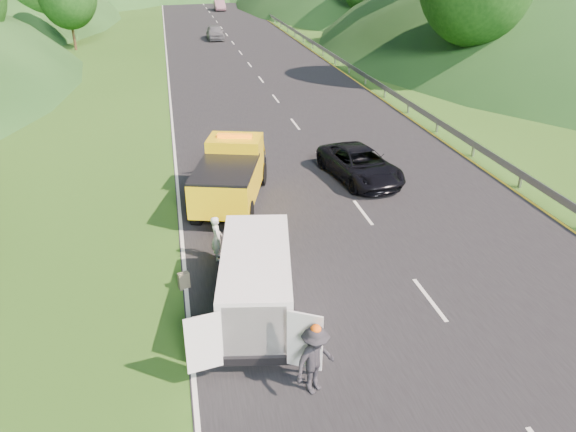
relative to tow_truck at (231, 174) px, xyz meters
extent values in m
plane|color=#38661E|center=(1.80, -6.02, -1.22)|extent=(320.00, 320.00, 0.00)
cube|color=black|center=(4.80, 33.98, -1.21)|extent=(14.00, 200.00, 0.02)
cube|color=gray|center=(12.10, 46.48, -1.22)|extent=(0.06, 140.00, 1.52)
cylinder|color=black|center=(-0.35, 2.10, -0.73)|extent=(0.61, 1.04, 0.98)
cylinder|color=black|center=(1.45, 1.56, -0.73)|extent=(0.61, 1.04, 0.98)
cylinder|color=black|center=(-1.48, -1.67, -0.73)|extent=(0.61, 1.04, 0.98)
cylinder|color=black|center=(0.31, -2.21, -0.73)|extent=(0.61, 1.04, 0.98)
cube|color=yellow|center=(0.31, 1.03, 0.21)|extent=(2.48, 2.12, 1.87)
cube|color=yellow|center=(-0.33, -1.09, -0.04)|extent=(3.04, 3.83, 1.28)
cube|color=black|center=(-0.33, -1.09, 0.65)|extent=(3.04, 3.83, 0.10)
cube|color=black|center=(0.65, 2.16, -0.33)|extent=(2.23, 1.70, 0.69)
cube|color=black|center=(0.82, 2.72, -0.53)|extent=(2.04, 0.78, 0.49)
cube|color=yellow|center=(0.75, 2.49, 0.31)|extent=(2.11, 1.31, 1.08)
cube|color=orange|center=(0.31, 1.03, 1.19)|extent=(1.39, 0.63, 0.16)
cube|color=black|center=(0.51, 1.69, 0.55)|extent=(1.81, 0.61, 0.89)
cylinder|color=black|center=(-0.74, -6.04, -0.86)|extent=(0.38, 0.74, 0.71)
cylinder|color=black|center=(0.83, -6.31, -0.86)|extent=(0.38, 0.74, 0.71)
cylinder|color=black|center=(-1.25, -9.00, -0.86)|extent=(0.38, 0.74, 0.71)
cylinder|color=black|center=(0.31, -9.27, -0.86)|extent=(0.38, 0.74, 0.71)
cube|color=white|center=(-0.23, -7.74, -0.03)|extent=(2.57, 4.83, 1.63)
cube|color=white|center=(0.19, -5.35, -0.38)|extent=(1.87, 1.08, 0.88)
cube|color=black|center=(0.16, -5.52, 0.33)|extent=(1.66, 0.57, 0.74)
cube|color=black|center=(-0.61, -9.96, -0.03)|extent=(1.49, 0.34, 1.41)
cube|color=white|center=(-1.81, -10.15, -0.03)|extent=(0.83, 0.20, 1.50)
cube|color=white|center=(0.45, -10.55, -0.03)|extent=(0.75, 0.46, 1.50)
cube|color=black|center=(-0.63, -10.04, -0.82)|extent=(1.76, 0.43, 0.22)
imported|color=silver|center=(-0.99, -4.39, -1.22)|extent=(0.42, 0.56, 1.52)
imported|color=tan|center=(0.13, -6.49, -1.22)|extent=(0.53, 0.46, 0.92)
imported|color=black|center=(0.61, -10.89, -1.22)|extent=(1.31, 1.13, 1.75)
cube|color=brown|center=(-2.15, -5.92, -0.95)|extent=(0.37, 0.28, 0.53)
imported|color=black|center=(5.74, 1.26, -1.22)|extent=(3.05, 5.22, 1.37)
imported|color=#57585D|center=(3.21, 42.58, -1.22)|extent=(1.73, 4.30, 1.46)
imported|color=#764F5D|center=(6.58, 71.92, -1.22)|extent=(1.55, 4.44, 1.46)
camera|label=1|loc=(-2.03, -20.47, 8.10)|focal=35.00mm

